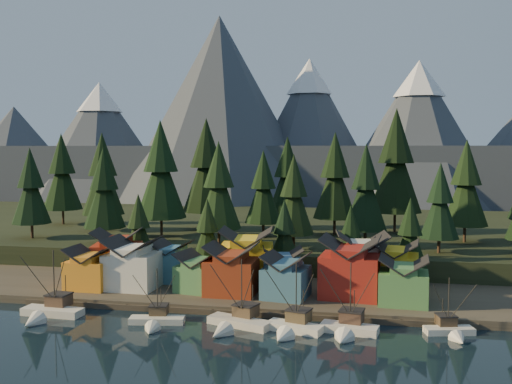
% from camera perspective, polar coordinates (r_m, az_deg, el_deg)
% --- Properties ---
extents(ground, '(500.00, 500.00, 0.00)m').
position_cam_1_polar(ground, '(87.50, -4.30, -15.04)').
color(ground, black).
rests_on(ground, ground).
extents(shore_strip, '(400.00, 50.00, 1.50)m').
position_cam_1_polar(shore_strip, '(124.83, 0.53, -8.71)').
color(shore_strip, '#383329').
rests_on(shore_strip, ground).
extents(hillside, '(420.00, 100.00, 6.00)m').
position_cam_1_polar(hillside, '(172.97, 3.49, -4.25)').
color(hillside, black).
rests_on(hillside, ground).
extents(dock, '(80.00, 4.00, 1.00)m').
position_cam_1_polar(dock, '(102.60, -1.85, -11.78)').
color(dock, '#4D4437').
rests_on(dock, ground).
extents(mountain_ridge, '(560.00, 190.00, 90.00)m').
position_cam_1_polar(mountain_ridge, '(294.34, 5.76, 3.83)').
color(mountain_ridge, '#4C5361').
rests_on(mountain_ridge, ground).
extents(boat_0, '(11.13, 12.02, 12.68)m').
position_cam_1_polar(boat_0, '(106.09, -20.07, -10.44)').
color(boat_0, silver).
rests_on(boat_0, ground).
extents(boat_2, '(9.62, 10.23, 10.19)m').
position_cam_1_polar(boat_2, '(97.27, -10.00, -11.92)').
color(boat_2, beige).
rests_on(boat_2, ground).
extents(boat_3, '(11.57, 12.02, 12.20)m').
position_cam_1_polar(boat_3, '(94.27, -2.07, -12.15)').
color(boat_3, beige).
rests_on(boat_3, ground).
extents(boat_4, '(9.80, 10.44, 12.10)m').
position_cam_1_polar(boat_4, '(91.96, 3.63, -12.46)').
color(boat_4, white).
rests_on(boat_4, ground).
extents(boat_5, '(9.69, 10.37, 12.35)m').
position_cam_1_polar(boat_5, '(92.26, 9.20, -12.40)').
color(boat_5, silver).
rests_on(boat_5, ground).
extents(boat_6, '(8.20, 8.69, 9.86)m').
position_cam_1_polar(boat_6, '(95.85, 18.96, -12.29)').
color(boat_6, silver).
rests_on(boat_6, ground).
extents(house_front_0, '(8.32, 7.89, 8.15)m').
position_cam_1_polar(house_front_0, '(117.69, -16.29, -7.19)').
color(house_front_0, orange).
rests_on(house_front_0, shore_strip).
extents(house_front_1, '(9.84, 9.46, 9.99)m').
position_cam_1_polar(house_front_1, '(115.50, -12.26, -6.85)').
color(house_front_1, white).
rests_on(house_front_1, shore_strip).
extents(house_front_2, '(9.15, 9.20, 7.57)m').
position_cam_1_polar(house_front_2, '(111.55, -5.70, -7.83)').
color(house_front_2, '#427A44').
rests_on(house_front_2, shore_strip).
extents(house_front_3, '(9.42, 8.99, 9.49)m').
position_cam_1_polar(house_front_3, '(108.78, -2.48, -7.59)').
color(house_front_3, maroon).
rests_on(house_front_3, shore_strip).
extents(house_front_4, '(9.07, 9.60, 8.08)m').
position_cam_1_polar(house_front_4, '(106.46, 3.01, -8.27)').
color(house_front_4, '#376683').
rests_on(house_front_4, shore_strip).
extents(house_front_5, '(11.53, 10.66, 11.17)m').
position_cam_1_polar(house_front_5, '(107.82, 9.39, -7.28)').
color(house_front_5, maroon).
rests_on(house_front_5, shore_strip).
extents(house_front_6, '(9.01, 8.59, 8.42)m').
position_cam_1_polar(house_front_6, '(105.25, 14.54, -8.45)').
color(house_front_6, '#4A8548').
rests_on(house_front_6, shore_strip).
extents(house_back_0, '(11.20, 10.91, 10.35)m').
position_cam_1_polar(house_back_0, '(124.64, -13.74, -5.95)').
color(house_back_0, '#9E2C18').
rests_on(house_back_0, shore_strip).
extents(house_back_1, '(8.00, 8.09, 8.36)m').
position_cam_1_polar(house_back_1, '(120.25, -8.37, -6.76)').
color(house_back_1, teal).
rests_on(house_back_1, shore_strip).
extents(house_back_2, '(11.48, 10.72, 11.13)m').
position_cam_1_polar(house_back_2, '(117.48, -0.96, -6.26)').
color(house_back_2, yellow).
rests_on(house_back_2, shore_strip).
extents(house_back_3, '(9.07, 8.42, 7.88)m').
position_cam_1_polar(house_back_3, '(114.03, 2.69, -7.46)').
color(house_back_3, '#3D6692').
rests_on(house_back_3, shore_strip).
extents(house_back_4, '(10.90, 10.55, 10.81)m').
position_cam_1_polar(house_back_4, '(115.39, 10.57, -6.61)').
color(house_back_4, beige).
rests_on(house_back_4, shore_strip).
extents(house_back_5, '(9.49, 9.58, 9.67)m').
position_cam_1_polar(house_back_5, '(114.53, 13.73, -7.05)').
color(house_back_5, yellow).
rests_on(house_back_5, shore_strip).
extents(tree_hill_0, '(9.98, 9.98, 23.24)m').
position_cam_1_polar(tree_hill_0, '(156.27, -21.59, 0.30)').
color(tree_hill_0, '#332319').
rests_on(tree_hill_0, hillside).
extents(tree_hill_1, '(11.76, 11.76, 27.39)m').
position_cam_1_polar(tree_hill_1, '(164.26, -15.08, 1.44)').
color(tree_hill_1, '#332319').
rests_on(tree_hill_1, hillside).
extents(tree_hill_2, '(10.05, 10.05, 23.41)m').
position_cam_1_polar(tree_hill_2, '(142.08, -14.95, 0.12)').
color(tree_hill_2, '#332319').
rests_on(tree_hill_2, hillside).
extents(tree_hill_3, '(13.03, 13.03, 30.34)m').
position_cam_1_polar(tree_hill_3, '(148.98, -9.50, 1.86)').
color(tree_hill_3, '#332319').
rests_on(tree_hill_3, hillside).
extents(tree_hill_4, '(13.51, 13.51, 31.47)m').
position_cam_1_polar(tree_hill_4, '(160.75, -4.97, 2.31)').
color(tree_hill_4, '#332319').
rests_on(tree_hill_4, hillside).
extents(tree_hill_5, '(10.64, 10.64, 24.79)m').
position_cam_1_polar(tree_hill_5, '(134.24, -3.75, 0.33)').
color(tree_hill_5, '#332319').
rests_on(tree_hill_5, hillside).
extents(tree_hill_6, '(9.69, 9.69, 22.56)m').
position_cam_1_polar(tree_hill_6, '(147.26, 0.74, 0.23)').
color(tree_hill_6, '#332319').
rests_on(tree_hill_6, hillside).
extents(tree_hill_7, '(9.34, 9.34, 21.76)m').
position_cam_1_polar(tree_hill_7, '(129.05, 3.79, -0.57)').
color(tree_hill_7, '#332319').
rests_on(tree_hill_7, hillside).
extents(tree_hill_8, '(11.75, 11.75, 27.37)m').
position_cam_1_polar(tree_hill_8, '(152.02, 7.90, 1.32)').
color(tree_hill_8, '#332319').
rests_on(tree_hill_8, hillside).
extents(tree_hill_9, '(10.38, 10.38, 24.19)m').
position_cam_1_polar(tree_hill_9, '(134.97, 10.92, 0.15)').
color(tree_hill_9, '#332319').
rests_on(tree_hill_9, hillside).
extents(tree_hill_10, '(14.57, 14.57, 33.94)m').
position_cam_1_polar(tree_hill_10, '(159.89, 13.80, 2.68)').
color(tree_hill_10, '#332319').
rests_on(tree_hill_10, hillside).
extents(tree_hill_11, '(8.58, 8.58, 19.99)m').
position_cam_1_polar(tree_hill_11, '(131.21, 17.91, -1.12)').
color(tree_hill_11, '#332319').
rests_on(tree_hill_11, hillside).
extents(tree_hill_12, '(10.85, 10.85, 25.27)m').
position_cam_1_polar(tree_hill_12, '(147.93, 20.25, 0.55)').
color(tree_hill_12, '#332319').
rests_on(tree_hill_12, hillside).
extents(tree_hill_15, '(11.35, 11.35, 26.44)m').
position_cam_1_polar(tree_hill_15, '(163.28, 3.16, 1.39)').
color(tree_hill_15, '#332319').
rests_on(tree_hill_15, hillside).
extents(tree_hill_16, '(11.81, 11.81, 27.52)m').
position_cam_1_polar(tree_hill_16, '(181.48, -18.83, 1.65)').
color(tree_hill_16, '#332319').
rests_on(tree_hill_16, hillside).
extents(tree_shore_0, '(7.48, 7.48, 17.44)m').
position_cam_1_polar(tree_shore_0, '(130.75, -11.65, -3.62)').
color(tree_shore_0, '#332319').
rests_on(tree_shore_0, shore_strip).
extents(tree_shore_1, '(7.13, 7.13, 16.62)m').
position_cam_1_polar(tree_shore_1, '(125.62, -4.87, -4.07)').
color(tree_shore_1, '#332319').
rests_on(tree_shore_1, shore_strip).
extents(tree_shore_2, '(7.21, 7.21, 16.79)m').
position_cam_1_polar(tree_shore_2, '(122.17, 2.85, -4.26)').
color(tree_shore_2, '#332319').
rests_on(tree_shore_2, shore_strip).
extents(tree_shore_3, '(6.83, 6.83, 15.91)m').
position_cam_1_polar(tree_shore_3, '(121.13, 9.45, -4.62)').
color(tree_shore_3, '#332319').
rests_on(tree_shore_3, shore_strip).
extents(tree_shore_4, '(7.55, 7.55, 17.59)m').
position_cam_1_polar(tree_shore_4, '(121.33, 15.14, -4.27)').
color(tree_shore_4, '#332319').
rests_on(tree_shore_4, shore_strip).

